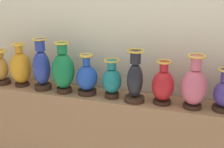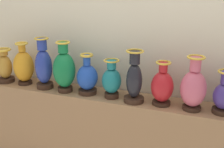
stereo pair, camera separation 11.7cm
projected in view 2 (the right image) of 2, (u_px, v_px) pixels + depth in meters
name	position (u px, v px, depth m)	size (l,w,h in m)	color
display_shelf	(112.00, 141.00, 2.44)	(2.52, 0.30, 0.85)	#99704C
back_wall	(121.00, 25.00, 2.33)	(4.84, 0.14, 2.79)	beige
vase_ochre	(5.00, 66.00, 2.59)	(0.15, 0.15, 0.32)	#382319
vase_amber	(24.00, 66.00, 2.52)	(0.18, 0.18, 0.39)	#382319
vase_cobalt	(44.00, 66.00, 2.42)	(0.15, 0.15, 0.45)	#382319
vase_emerald	(64.00, 69.00, 2.34)	(0.19, 0.19, 0.43)	#382319
vase_sapphire	(87.00, 78.00, 2.31)	(0.17, 0.17, 0.34)	#382319
vase_teal	(112.00, 81.00, 2.23)	(0.15, 0.15, 0.32)	#382319
vase_onyx	(134.00, 80.00, 2.13)	(0.16, 0.16, 0.41)	#382319
vase_crimson	(162.00, 86.00, 2.09)	(0.17, 0.17, 0.34)	#382319
vase_rose	(193.00, 88.00, 2.00)	(0.18, 0.18, 0.40)	#382319
vase_indigo	(224.00, 96.00, 1.95)	(0.15, 0.15, 0.31)	#382319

